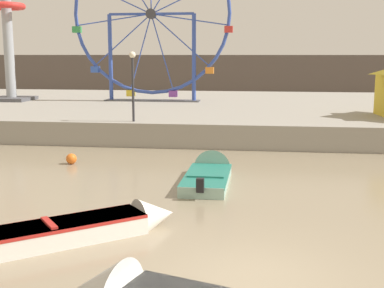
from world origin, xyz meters
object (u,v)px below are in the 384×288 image
Objects in this scene: motorboat_seafoam at (210,173)px; ferris_wheel_blue_frame at (151,17)px; mooring_buoy_orange at (71,159)px; promenade_lamp_near at (133,75)px; drop_tower_steel_tower at (7,18)px; motorboat_white_red_stripe at (97,225)px.

ferris_wheel_blue_frame reaches higher than motorboat_seafoam.
motorboat_seafoam is 6.17m from mooring_buoy_orange.
drop_tower_steel_tower is at bearing 138.41° from promenade_lamp_near.
drop_tower_steel_tower is (-13.81, 23.09, 6.70)m from motorboat_white_red_stripe.
motorboat_white_red_stripe is 0.38× the size of ferris_wheel_blue_frame.
motorboat_seafoam is 8.44m from promenade_lamp_near.
motorboat_white_red_stripe is (-2.20, -6.44, 0.08)m from motorboat_seafoam.
promenade_lamp_near reaches higher than motorboat_white_red_stripe.
ferris_wheel_blue_frame is 26.37× the size of mooring_buoy_orange.
motorboat_seafoam is 19.70m from ferris_wheel_blue_frame.
drop_tower_steel_tower reaches higher than motorboat_seafoam.
ferris_wheel_blue_frame is at bearing 18.71° from motorboat_seafoam.
promenade_lamp_near reaches higher than mooring_buoy_orange.
motorboat_seafoam reaches higher than mooring_buoy_orange.
drop_tower_steel_tower reaches higher than promenade_lamp_near.
promenade_lamp_near is 7.79× the size of mooring_buoy_orange.
motorboat_white_red_stripe is at bearing -65.31° from mooring_buoy_orange.
motorboat_white_red_stripe is 27.72m from drop_tower_steel_tower.
promenade_lamp_near is (-4.44, 6.38, 3.28)m from motorboat_seafoam.
motorboat_seafoam is 6.81m from motorboat_white_red_stripe.
motorboat_seafoam is 0.37× the size of drop_tower_steel_tower.
motorboat_seafoam is 1.11× the size of motorboat_white_red_stripe.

